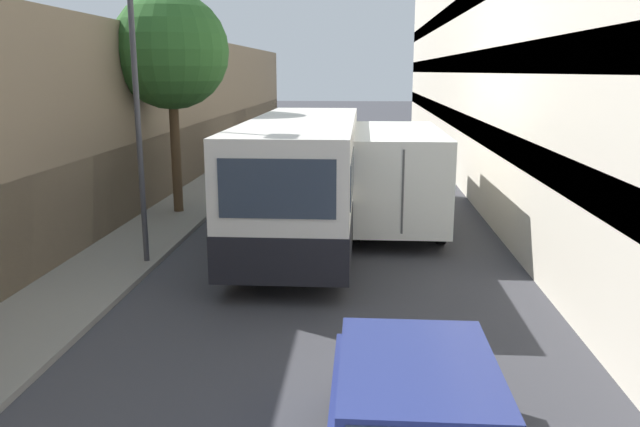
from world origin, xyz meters
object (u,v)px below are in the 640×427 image
panel_van (288,152)px  street_tree_left (171,52)px  bus (303,177)px  box_truck (395,169)px  street_lamp (133,52)px

panel_van → street_tree_left: street_tree_left is taller
bus → box_truck: bus is taller
bus → street_lamp: 5.03m
bus → street_tree_left: (-4.03, 2.63, 3.13)m
bus → street_tree_left: bearing=146.9°
street_lamp → street_tree_left: bearing=98.6°
street_tree_left → panel_van: bearing=67.9°
panel_van → street_lamp: street_lamp is taller
box_truck → panel_van: size_ratio=2.02×
box_truck → panel_van: bearing=121.0°
box_truck → street_lamp: 8.09m
street_lamp → street_tree_left: (-0.76, 5.02, 0.15)m
box_truck → street_tree_left: 7.22m
bus → panel_van: size_ratio=2.38×
panel_van → street_lamp: (-1.79, -11.29, 3.49)m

